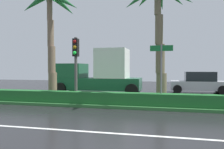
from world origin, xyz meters
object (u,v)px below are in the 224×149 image
at_px(palm_tree_centre_left, 159,3).
at_px(street_name_sign, 161,67).
at_px(traffic_signal_median_left, 76,58).
at_px(car_in_traffic_leading, 199,83).
at_px(palm_tree_mid_left, 50,10).
at_px(box_truck_lead, 100,74).

distance_m(palm_tree_centre_left, street_name_sign, 3.67).
distance_m(traffic_signal_median_left, car_in_traffic_leading, 11.00).
distance_m(palm_tree_mid_left, traffic_signal_median_left, 3.82).
distance_m(traffic_signal_median_left, street_name_sign, 4.57).
bearing_deg(traffic_signal_median_left, box_truck_lead, 91.67).
bearing_deg(box_truck_lead, street_name_sign, 130.76).
bearing_deg(traffic_signal_median_left, car_in_traffic_leading, 47.16).
height_order(palm_tree_mid_left, car_in_traffic_leading, palm_tree_mid_left).
bearing_deg(box_truck_lead, palm_tree_centre_left, 137.06).
relative_size(traffic_signal_median_left, car_in_traffic_leading, 0.82).
bearing_deg(street_name_sign, traffic_signal_median_left, 177.57).
xyz_separation_m(palm_tree_mid_left, box_truck_lead, (1.98, 4.10, -3.98)).
xyz_separation_m(street_name_sign, box_truck_lead, (-4.69, 5.44, -0.53)).
xyz_separation_m(palm_tree_mid_left, traffic_signal_median_left, (2.13, -1.15, -2.96)).
bearing_deg(street_name_sign, car_in_traffic_leading, 70.75).
xyz_separation_m(palm_tree_centre_left, street_name_sign, (0.17, -1.24, -3.45)).
distance_m(palm_tree_mid_left, box_truck_lead, 6.05).
height_order(box_truck_lead, car_in_traffic_leading, box_truck_lead).
xyz_separation_m(traffic_signal_median_left, car_in_traffic_leading, (7.39, 7.97, -1.75)).
xyz_separation_m(traffic_signal_median_left, street_name_sign, (4.54, -0.19, -0.49)).
relative_size(palm_tree_centre_left, box_truck_lead, 1.07).
height_order(palm_tree_centre_left, car_in_traffic_leading, palm_tree_centre_left).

